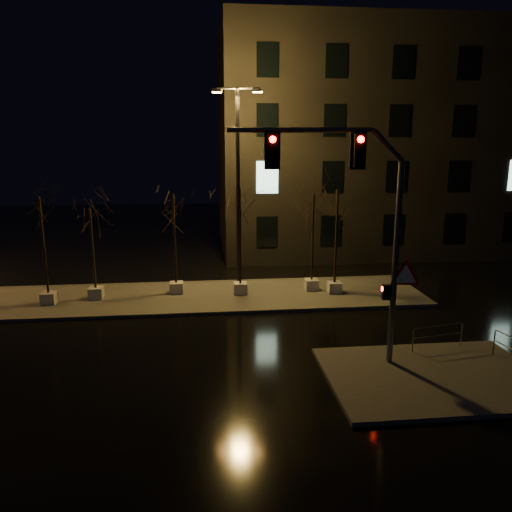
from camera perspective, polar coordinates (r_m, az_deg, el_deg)
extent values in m
plane|color=black|center=(19.37, -6.06, -10.22)|extent=(90.00, 90.00, 0.00)
cube|color=#494741|center=(24.98, -6.13, -4.64)|extent=(22.00, 5.00, 0.15)
cube|color=#494741|center=(17.79, 19.61, -12.87)|extent=(7.00, 5.00, 0.15)
cube|color=black|center=(38.42, 15.40, 12.38)|extent=(25.00, 12.00, 15.00)
cube|color=beige|center=(25.43, -22.59, -4.45)|extent=(0.65, 0.65, 0.55)
cylinder|color=black|center=(24.83, -23.10, 1.12)|extent=(0.11, 0.11, 4.50)
cube|color=beige|center=(25.47, -17.82, -4.03)|extent=(0.65, 0.65, 0.55)
cylinder|color=black|center=(24.94, -18.16, 0.79)|extent=(0.11, 0.11, 3.83)
cube|color=beige|center=(25.43, -9.08, -3.58)|extent=(0.65, 0.65, 0.55)
cylinder|color=black|center=(24.85, -9.28, 1.93)|extent=(0.11, 0.11, 4.43)
cube|color=beige|center=(25.04, -1.79, -3.69)|extent=(0.65, 0.65, 0.55)
cylinder|color=black|center=(24.40, -1.84, 2.32)|extent=(0.11, 0.11, 4.78)
cube|color=beige|center=(25.80, 6.35, -3.26)|extent=(0.65, 0.65, 0.55)
cylinder|color=black|center=(25.23, 6.49, 2.09)|extent=(0.11, 0.11, 4.35)
cube|color=beige|center=(25.48, 8.94, -3.55)|extent=(0.65, 0.65, 0.55)
cylinder|color=black|center=(24.88, 9.14, 2.18)|extent=(0.11, 0.11, 4.62)
cylinder|color=#5C5F64|center=(17.18, 15.62, -1.10)|extent=(0.21, 0.21, 6.84)
cylinder|color=#5C5F64|center=(16.09, 5.10, 14.15)|extent=(4.55, 0.62, 0.16)
cube|color=black|center=(16.37, 11.72, 11.72)|extent=(0.37, 0.28, 1.03)
cube|color=black|center=(16.03, 1.90, 11.95)|extent=(0.37, 0.28, 1.03)
cube|color=black|center=(17.35, 14.64, -4.02)|extent=(0.27, 0.23, 0.51)
cone|color=red|center=(17.31, 16.69, -2.23)|extent=(1.18, 0.16, 1.19)
sphere|color=#FF0C07|center=(16.70, 16.49, 12.66)|extent=(0.21, 0.21, 0.21)
cylinder|color=black|center=(25.67, -2.07, 7.47)|extent=(0.20, 0.20, 9.98)
cylinder|color=black|center=(25.67, -2.16, 18.62)|extent=(2.18, 0.49, 0.10)
cube|color=orange|center=(25.78, -4.48, 18.23)|extent=(0.54, 0.36, 0.20)
cube|color=orange|center=(25.57, 0.18, 18.31)|extent=(0.54, 0.36, 0.20)
cylinder|color=#5C5F64|center=(19.12, 17.49, -9.24)|extent=(0.05, 0.05, 0.85)
cylinder|color=#5C5F64|center=(20.29, 22.42, -8.34)|extent=(0.05, 0.05, 0.85)
cylinder|color=#5C5F64|center=(19.52, 20.14, -7.50)|extent=(2.04, 0.39, 0.04)
cylinder|color=#5C5F64|center=(19.65, 20.06, -8.53)|extent=(2.04, 0.39, 0.04)
cylinder|color=#5C5F64|center=(19.95, 25.55, -8.92)|extent=(0.05, 0.05, 0.89)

